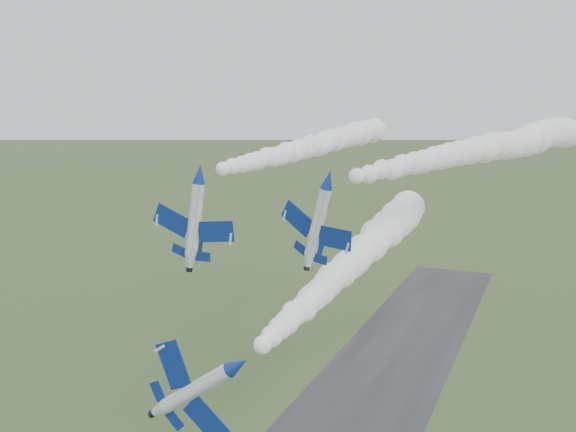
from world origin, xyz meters
TOP-DOWN VIEW (x-y plane):
  - jet_lead at (4.81, -0.52)m, footprint 6.02×12.50m
  - smoke_trail_jet_lead at (5.41, 32.46)m, footprint 6.41×60.58m
  - jet_pair_left at (-9.41, 17.33)m, footprint 10.91×13.29m
  - smoke_trail_jet_pair_left at (-9.05, 56.90)m, footprint 5.50×72.44m
  - jet_pair_right at (6.73, 17.17)m, footprint 9.79×11.77m
  - smoke_trail_jet_pair_right at (19.43, 52.58)m, footprint 27.41×68.17m

SIDE VIEW (x-z plane):
  - jet_lead at x=4.81m, z-range 26.11..34.69m
  - smoke_trail_jet_lead at x=5.41m, z-range 30.00..35.73m
  - jet_pair_left at x=-9.41m, z-range 43.24..46.75m
  - jet_pair_right at x=6.73m, z-range 43.19..46.92m
  - smoke_trail_jet_pair_left at x=-9.05m, z-range 43.82..48.92m
  - smoke_trail_jet_pair_right at x=19.43m, z-range 43.88..49.39m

